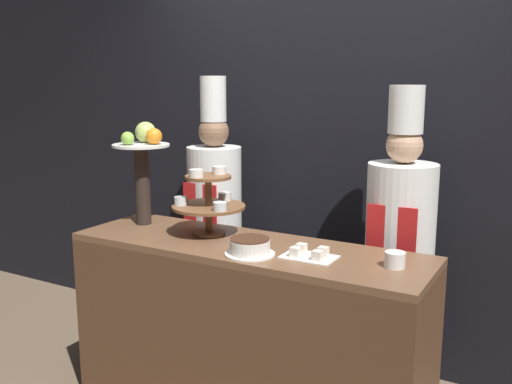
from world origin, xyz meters
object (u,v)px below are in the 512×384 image
cup_white (395,260)px  chef_left (215,209)px  cake_round (250,247)px  chef_center_left (400,236)px  tiered_stand (209,200)px  fruit_pedestal (143,159)px  cake_square_tray (309,254)px

cup_white → chef_left: 1.43m
cake_round → chef_center_left: size_ratio=0.14×
cup_white → tiered_stand: bearing=177.2°
chef_left → chef_center_left: (1.18, 0.00, -0.02)m
fruit_pedestal → chef_center_left: 1.47m
cake_round → cup_white: cake_round is taller
cake_square_tray → chef_left: 1.11m
chef_center_left → tiered_stand: bearing=-150.3°
chef_left → cake_square_tray: bearing=-33.2°
tiered_stand → fruit_pedestal: bearing=177.1°
fruit_pedestal → chef_center_left: bearing=19.8°
cake_square_tray → chef_left: size_ratio=0.14×
cake_round → cake_square_tray: size_ratio=0.96×
cake_round → chef_center_left: 0.88m
cup_white → chef_center_left: (-0.13, 0.55, -0.05)m
cup_white → chef_left: size_ratio=0.05×
tiered_stand → chef_left: size_ratio=0.22×
fruit_pedestal → cake_square_tray: (1.09, -0.13, -0.36)m
fruit_pedestal → tiered_stand: bearing=-2.9°
fruit_pedestal → chef_center_left: chef_center_left is taller
cup_white → cake_square_tray: bearing=-171.8°
cup_white → chef_center_left: chef_center_left is taller
cake_square_tray → cake_round: bearing=-159.5°
cake_square_tray → chef_left: chef_left is taller
fruit_pedestal → cake_square_tray: fruit_pedestal is taller
chef_left → chef_center_left: 1.18m
chef_left → cake_round: bearing=-46.6°
chef_center_left → fruit_pedestal: bearing=-160.2°
tiered_stand → chef_center_left: 1.04m
tiered_stand → cake_square_tray: 0.66m
tiered_stand → chef_center_left: (0.88, 0.51, -0.20)m
cake_square_tray → tiered_stand: bearing=170.5°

